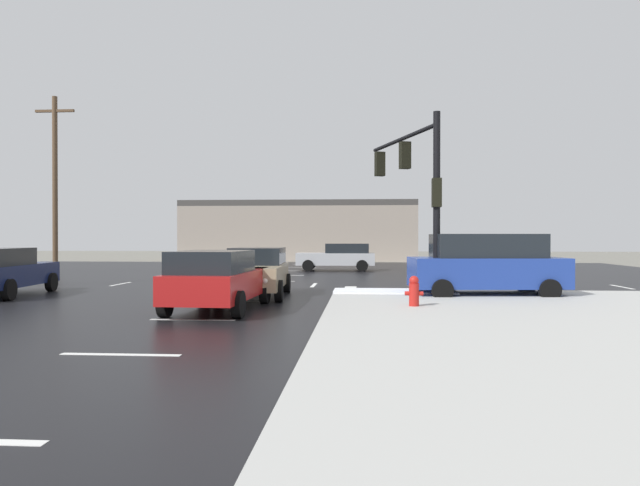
% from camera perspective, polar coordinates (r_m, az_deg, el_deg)
% --- Properties ---
extents(ground_plane, '(120.00, 120.00, 0.00)m').
position_cam_1_polar(ground_plane, '(23.52, -5.49, -4.19)').
color(ground_plane, slate).
extents(road_asphalt, '(44.00, 44.00, 0.02)m').
position_cam_1_polar(road_asphalt, '(23.52, -5.49, -4.17)').
color(road_asphalt, black).
rests_on(road_asphalt, ground_plane).
extents(snow_strip_curbside, '(4.00, 1.60, 0.06)m').
position_cam_1_polar(snow_strip_curbside, '(19.22, 7.36, -4.74)').
color(snow_strip_curbside, white).
rests_on(snow_strip_curbside, sidewalk_corner).
extents(lane_markings, '(36.15, 36.15, 0.01)m').
position_cam_1_polar(lane_markings, '(21.99, -2.99, -4.46)').
color(lane_markings, silver).
rests_on(lane_markings, road_asphalt).
extents(traffic_signal_mast, '(2.01, 5.42, 5.73)m').
position_cam_1_polar(traffic_signal_mast, '(19.91, 9.44, 6.50)').
color(traffic_signal_mast, black).
rests_on(traffic_signal_mast, sidewalk_corner).
extents(fire_hydrant, '(0.48, 0.26, 0.79)m').
position_cam_1_polar(fire_hydrant, '(15.34, 9.27, -4.69)').
color(fire_hydrant, red).
rests_on(fire_hydrant, sidewalk_corner).
extents(strip_building_background, '(19.94, 8.00, 5.09)m').
position_cam_1_polar(strip_building_background, '(51.39, -1.89, 1.19)').
color(strip_building_background, gray).
rests_on(strip_building_background, ground_plane).
extents(sedan_navy, '(2.43, 4.68, 1.58)m').
position_cam_1_polar(sedan_navy, '(21.53, -28.98, -2.41)').
color(sedan_navy, '#141E47').
rests_on(sedan_navy, road_asphalt).
extents(sedan_silver, '(4.58, 2.12, 1.58)m').
position_cam_1_polar(sedan_silver, '(33.55, 1.83, -1.33)').
color(sedan_silver, '#B7BABF').
rests_on(sedan_silver, road_asphalt).
extents(sedan_red, '(2.16, 4.59, 1.58)m').
position_cam_1_polar(sedan_red, '(15.33, -10.09, -3.51)').
color(sedan_red, '#B21919').
rests_on(sedan_red, road_asphalt).
extents(sedan_tan, '(2.21, 4.61, 1.58)m').
position_cam_1_polar(sedan_tan, '(18.95, -6.33, -2.74)').
color(sedan_tan, tan).
rests_on(sedan_tan, road_asphalt).
extents(suv_blue, '(4.95, 2.48, 2.03)m').
position_cam_1_polar(suv_blue, '(19.17, 16.15, -2.01)').
color(suv_blue, navy).
rests_on(suv_blue, road_asphalt).
extents(utility_pole_far, '(2.20, 0.28, 9.75)m').
position_cam_1_polar(utility_pole_far, '(35.25, -24.72, 5.61)').
color(utility_pole_far, brown).
rests_on(utility_pole_far, ground_plane).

